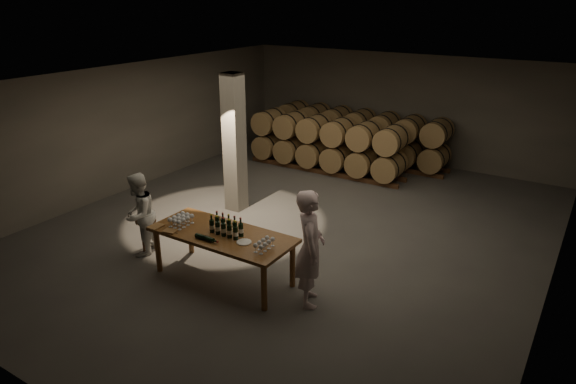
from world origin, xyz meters
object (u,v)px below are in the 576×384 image
Objects in this scene: tasting_table at (222,238)px; plate at (244,242)px; person_man at (310,248)px; notebook_near at (170,231)px; stool at (146,225)px; person_woman at (139,214)px; bottle_cluster at (226,228)px.

plate is (0.54, -0.09, 0.11)m from tasting_table.
person_man is (1.67, 0.17, 0.20)m from tasting_table.
notebook_near is 1.30m from stool.
person_man is at bearing 2.42° from notebook_near.
person_woman reaches higher than tasting_table.
tasting_table is at bearing 64.60° from person_man.
tasting_table is at bearing 17.69° from notebook_near.
notebook_near reaches higher than tasting_table.
stool is 0.34× the size of person_man.
person_man is (3.63, 0.14, 0.44)m from stool.
stool is (-1.96, 0.03, -0.25)m from tasting_table.
person_woman is at bearing -177.23° from tasting_table.
person_woman is at bearing 63.02° from person_man.
person_woman is (-1.98, -0.10, 0.03)m from tasting_table.
plate is 0.13× the size of person_man.
person_woman is at bearing -101.29° from stool.
tasting_table is 1.99m from person_woman.
plate is 0.38× the size of stool.
person_woman is (-2.53, -0.01, -0.08)m from plate.
plate is at bearing -2.71° from stool.
stool is at bearing 177.29° from plate.
tasting_table reaches higher than stool.
plate is 1.12× the size of notebook_near.
notebook_near is at bearing -164.96° from plate.
tasting_table is 0.93m from notebook_near.
person_woman is at bearing -179.82° from plate.
bottle_cluster is at bearing 2.95° from tasting_table.
plate reaches higher than stool.
person_man reaches higher than person_woman.
notebook_near is 1.24m from person_woman.
plate is at bearing 68.38° from person_woman.
plate is at bearing 3.48° from notebook_near.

